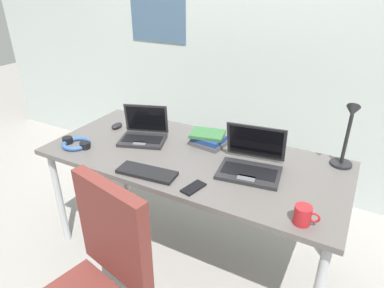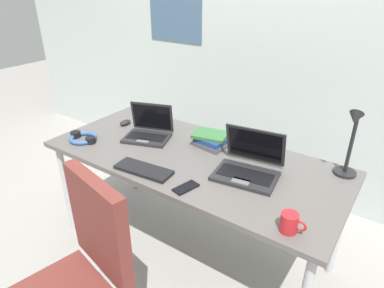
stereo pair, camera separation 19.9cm
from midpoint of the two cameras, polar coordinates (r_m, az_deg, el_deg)
The scene contains 12 objects.
ground_plane at distance 2.47m, azimuth -2.41°, elevation -17.32°, with size 12.00×12.00×0.00m, color gray.
wall_back at distance 2.80m, azimuth 9.11°, elevation 17.95°, with size 6.00×0.13×2.60m.
desk at distance 2.05m, azimuth -2.78°, elevation -3.48°, with size 1.80×0.80×0.74m.
desk_lamp at distance 1.95m, azimuth 22.15°, elevation 1.19°, with size 0.12×0.18×0.40m.
laptop_center at distance 2.24m, azimuth -10.70°, elevation 1.71°, with size 0.35×0.31×0.22m.
laptop_mid_desk at distance 1.86m, azimuth 6.98°, elevation -3.28°, with size 0.37×0.34×0.24m.
external_keyboard at distance 1.87m, azimuth -10.69°, elevation -4.82°, with size 0.33×0.12×0.02m, color black.
computer_mouse at distance 2.47m, azimuth -14.86°, elevation 2.96°, with size 0.06×0.10×0.03m, color black.
cell_phone at distance 1.73m, azimuth -3.07°, elevation -7.49°, with size 0.06×0.14×0.01m, color black.
headphones at distance 2.29m, azimuth -21.36°, elevation 0.03°, with size 0.21×0.18×0.04m.
book_stack at distance 2.13m, azimuth 0.15°, elevation 0.78°, with size 0.24×0.20×0.08m.
coffee_mug at distance 1.53m, azimuth 14.72°, elevation -11.67°, with size 0.11×0.08×0.09m.
Camera 1 is at (0.84, -1.56, 1.72)m, focal length 31.55 mm.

